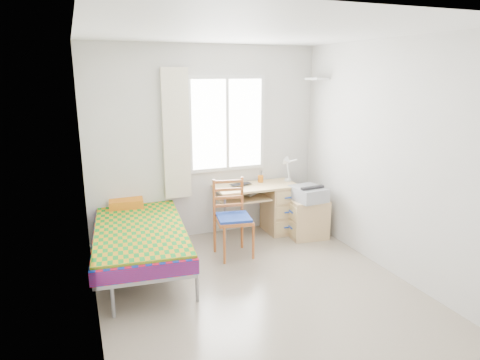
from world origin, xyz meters
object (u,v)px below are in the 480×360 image
desk (275,205)px  cabinet (307,218)px  chair (233,213)px  printer (308,193)px  bed (138,230)px

desk → cabinet: bearing=-45.1°
chair → cabinet: size_ratio=1.77×
chair → printer: chair is taller
bed → cabinet: (2.32, 0.10, -0.18)m
bed → printer: size_ratio=4.60×
desk → cabinet: (0.33, -0.34, -0.12)m
bed → chair: 1.15m
printer → cabinet: bearing=57.7°
chair → cabinet: bearing=18.3°
bed → printer: bed is taller
desk → chair: (-0.84, -0.52, 0.15)m
desk → chair: size_ratio=1.19×
chair → printer: bearing=16.7°
desk → cabinet: size_ratio=2.11×
printer → bed: bearing=175.9°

